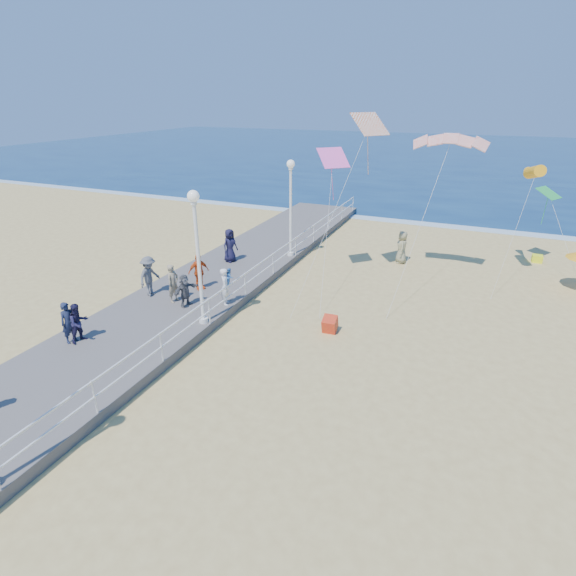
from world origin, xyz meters
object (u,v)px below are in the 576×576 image
at_px(lamp_post_mid, 197,245).
at_px(lamp_post_far, 291,199).
at_px(spectator_7, 79,323).
at_px(box_kite, 330,326).
at_px(spectator_6, 173,283).
at_px(toddler_held, 230,277).
at_px(spectator_2, 149,276).
at_px(woman_holding_toddler, 225,287).
at_px(spectator_0, 69,323).
at_px(spectator_3, 199,272).
at_px(spectator_5, 185,290).
at_px(beach_chair_left, 537,259).
at_px(spectator_4, 230,245).
at_px(beach_walker_c, 402,247).

relative_size(lamp_post_mid, lamp_post_far, 1.00).
bearing_deg(spectator_7, box_kite, -46.53).
bearing_deg(spectator_6, lamp_post_mid, -114.90).
xyz_separation_m(lamp_post_far, toddler_held, (0.10, -6.97, -2.02)).
height_order(spectator_2, spectator_7, spectator_2).
relative_size(lamp_post_mid, spectator_6, 3.08).
distance_m(woman_holding_toddler, spectator_0, 6.25).
relative_size(spectator_0, spectator_7, 1.05).
bearing_deg(box_kite, spectator_3, 168.87).
relative_size(spectator_5, box_kite, 2.40).
distance_m(spectator_5, beach_chair_left, 19.95).
distance_m(spectator_2, spectator_4, 5.49).
relative_size(toddler_held, spectator_6, 0.46).
distance_m(woman_holding_toddler, spectator_6, 2.34).
distance_m(spectator_7, beach_walker_c, 17.11).
relative_size(spectator_2, beach_walker_c, 0.99).
xyz_separation_m(beach_walker_c, beach_chair_left, (7.20, 3.23, -0.73)).
bearing_deg(spectator_4, beach_chair_left, -42.71).
bearing_deg(woman_holding_toddler, spectator_0, 121.73).
bearing_deg(beach_walker_c, spectator_6, -54.02).
bearing_deg(lamp_post_mid, toddler_held, 87.18).
bearing_deg(spectator_3, woman_holding_toddler, -83.26).
distance_m(spectator_6, box_kite, 7.11).
bearing_deg(spectator_5, lamp_post_far, 1.87).
relative_size(spectator_0, box_kite, 2.65).
bearing_deg(spectator_6, beach_walker_c, -35.74).
xyz_separation_m(lamp_post_mid, toddler_held, (0.10, 2.03, -2.02)).
bearing_deg(spectator_5, spectator_7, 169.54).
bearing_deg(woman_holding_toddler, beach_walker_c, -55.21).
height_order(lamp_post_mid, beach_walker_c, lamp_post_mid).
bearing_deg(beach_walker_c, spectator_5, -50.99).
distance_m(spectator_5, spectator_6, 0.76).
distance_m(spectator_5, spectator_7, 4.47).
distance_m(spectator_3, spectator_7, 6.04).
height_order(lamp_post_far, box_kite, lamp_post_far).
relative_size(spectator_5, spectator_6, 0.83).
bearing_deg(beach_chair_left, spectator_6, -138.87).
bearing_deg(spectator_4, woman_holding_toddler, -131.27).
height_order(woman_holding_toddler, spectator_4, spectator_4).
height_order(lamp_post_mid, lamp_post_far, same).
height_order(woman_holding_toddler, spectator_0, woman_holding_toddler).
relative_size(spectator_2, spectator_6, 1.07).
bearing_deg(spectator_2, beach_chair_left, -50.78).
xyz_separation_m(spectator_4, spectator_6, (0.35, -5.55, -0.05)).
xyz_separation_m(toddler_held, beach_chair_left, (12.94, 12.57, -1.44)).
bearing_deg(spectator_7, spectator_4, 7.73).
bearing_deg(lamp_post_mid, spectator_7, -137.53).
distance_m(lamp_post_mid, woman_holding_toddler, 3.08).
distance_m(lamp_post_mid, spectator_4, 7.63).
bearing_deg(spectator_3, toddler_held, -78.27).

